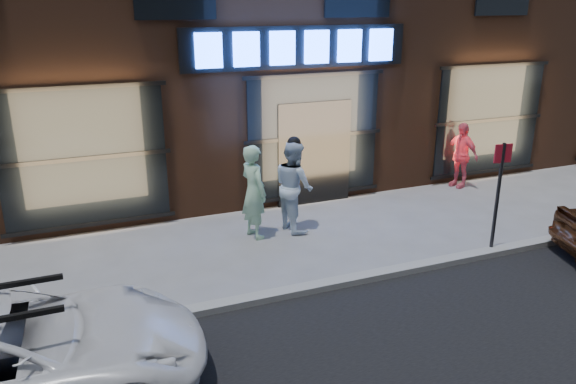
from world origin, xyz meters
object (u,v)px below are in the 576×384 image
(man_bowtie, at_px, (254,192))
(man_cap, at_px, (294,186))
(passerby, at_px, (461,155))
(sign_post, at_px, (499,188))

(man_bowtie, xyz_separation_m, man_cap, (0.90, 0.08, -0.01))
(man_bowtie, bearing_deg, man_cap, -99.66)
(man_bowtie, relative_size, man_cap, 1.01)
(passerby, relative_size, sign_post, 0.78)
(man_cap, bearing_deg, passerby, -85.50)
(sign_post, bearing_deg, passerby, 68.38)
(man_bowtie, height_order, passerby, man_bowtie)
(man_cap, height_order, passerby, man_cap)
(man_bowtie, bearing_deg, passerby, -94.08)
(passerby, bearing_deg, sign_post, -45.12)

